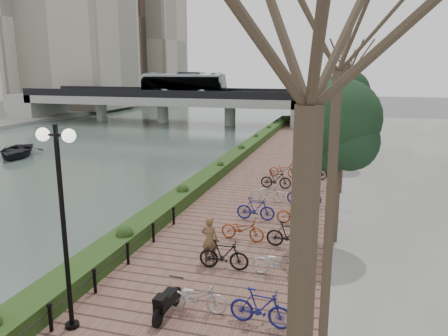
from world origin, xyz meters
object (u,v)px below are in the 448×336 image
at_px(pedestrian, 210,240).
at_px(boat, 16,151).
at_px(motorcycle, 167,301).
at_px(lamppost, 60,187).

distance_m(pedestrian, boat, 26.07).
height_order(motorcycle, boat, motorcycle).
bearing_deg(motorcycle, pedestrian, 90.88).
bearing_deg(lamppost, motorcycle, 28.77).
relative_size(lamppost, motorcycle, 3.76).
height_order(lamppost, pedestrian, lamppost).
relative_size(motorcycle, pedestrian, 0.85).
height_order(motorcycle, pedestrian, pedestrian).
distance_m(lamppost, pedestrian, 5.87).
bearing_deg(pedestrian, lamppost, 69.98).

